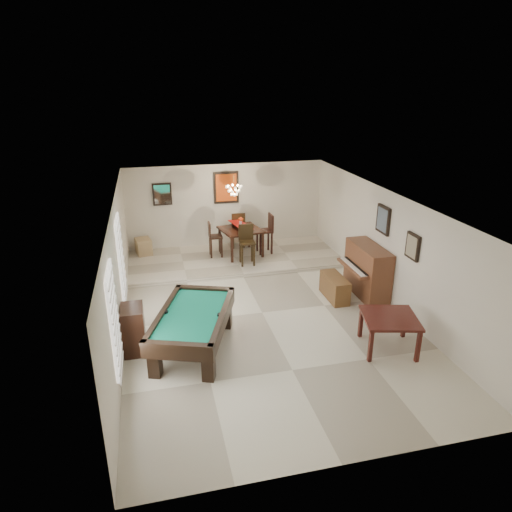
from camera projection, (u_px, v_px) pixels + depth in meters
name	position (u px, v px, depth m)	size (l,w,h in m)	color
ground_plane	(262.00, 313.00, 10.32)	(6.00, 9.00, 0.02)	beige
wall_back	(226.00, 207.00, 13.93)	(6.00, 0.04, 2.60)	silver
wall_front	(349.00, 387.00, 5.77)	(6.00, 0.04, 2.60)	silver
wall_left	(119.00, 272.00, 9.20)	(0.04, 9.00, 2.60)	silver
wall_right	(389.00, 248.00, 10.50)	(0.04, 9.00, 2.60)	silver
ceiling	(263.00, 201.00, 9.38)	(6.00, 9.00, 0.04)	white
dining_step	(235.00, 259.00, 13.24)	(6.00, 2.50, 0.12)	beige
window_left_front	(114.00, 320.00, 7.18)	(0.06, 1.00, 1.70)	white
window_left_rear	(121.00, 257.00, 9.71)	(0.06, 1.00, 1.70)	white
pool_table	(193.00, 332.00, 8.79)	(1.25, 2.31, 0.77)	black
square_table	(388.00, 333.00, 8.83)	(1.01, 1.01, 0.70)	#35110D
upright_piano	(362.00, 271.00, 10.97)	(0.84, 1.50, 1.25)	brown
piano_bench	(335.00, 287.00, 10.91)	(0.39, 1.01, 0.56)	brown
apothecary_chest	(134.00, 329.00, 8.72)	(0.41, 0.62, 0.93)	black
dining_table	(241.00, 240.00, 13.27)	(1.09, 1.09, 0.90)	black
flower_vase	(241.00, 221.00, 13.06)	(0.13, 0.13, 0.23)	#B1310F
dining_chair_south	(247.00, 245.00, 12.52)	(0.41, 0.41, 1.11)	black
dining_chair_north	(237.00, 229.00, 13.88)	(0.41, 0.41, 1.10)	black
dining_chair_west	(216.00, 239.00, 13.12)	(0.38, 0.38, 1.02)	black
dining_chair_east	(264.00, 234.00, 13.36)	(0.43, 0.43, 1.17)	black
corner_bench	(144.00, 246.00, 13.38)	(0.41, 0.51, 0.46)	#A48559
chandelier	(234.00, 187.00, 12.42)	(0.44, 0.44, 0.60)	#FFE5B2
back_painting	(226.00, 188.00, 13.68)	(0.75, 0.06, 0.95)	#D84C14
back_mirror	(162.00, 194.00, 13.30)	(0.55, 0.06, 0.65)	white
right_picture_upper	(383.00, 220.00, 10.54)	(0.06, 0.55, 0.65)	slate
right_picture_lower	(413.00, 246.00, 9.44)	(0.06, 0.45, 0.55)	gray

